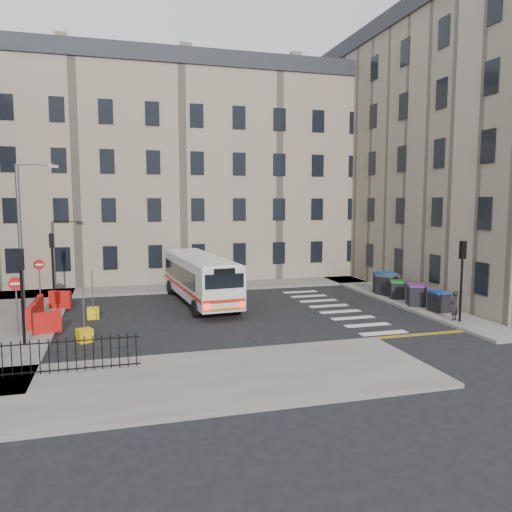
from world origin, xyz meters
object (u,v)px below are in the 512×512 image
wheelie_bin_e (385,283)px  bollard_yellow (93,313)px  bus (200,276)px  wheelie_bin_a (439,301)px  wheelie_bin_c (397,289)px  wheelie_bin_b (416,295)px  bollard_chevron (85,335)px  streetlamp (20,237)px  wheelie_bin_d (387,284)px  pedestrian (454,306)px

wheelie_bin_e → bollard_yellow: bearing=-177.0°
bus → wheelie_bin_a: bearing=-33.4°
bollard_yellow → bus: bearing=23.1°
wheelie_bin_c → bollard_yellow: size_ratio=2.14×
bus → bollard_yellow: bus is taller
wheelie_bin_a → wheelie_bin_b: bearing=99.7°
wheelie_bin_e → bollard_chevron: size_ratio=2.34×
bus → wheelie_bin_c: 12.38m
wheelie_bin_a → bollard_chevron: wheelie_bin_a is taller
wheelie_bin_a → wheelie_bin_e: bearing=91.0°
streetlamp → wheelie_bin_b: size_ratio=5.72×
wheelie_bin_a → wheelie_bin_c: bearing=93.0°
streetlamp → wheelie_bin_e: bearing=1.2°
wheelie_bin_e → bus: bearing=173.3°
wheelie_bin_a → wheelie_bin_d: size_ratio=0.75×
bus → pedestrian: bearing=-41.3°
wheelie_bin_b → wheelie_bin_c: bearing=109.1°
wheelie_bin_d → pedestrian: pedestrian is taller
bollard_yellow → bollard_chevron: bearing=-92.2°
wheelie_bin_b → wheelie_bin_c: wheelie_bin_b is taller
wheelie_bin_b → wheelie_bin_c: size_ratio=1.11×
bus → pedestrian: bus is taller
wheelie_bin_c → pedestrian: (-0.32, -5.92, 0.19)m
wheelie_bin_d → pedestrian: (-0.34, -7.22, 0.09)m
wheelie_bin_d → wheelie_bin_b: bearing=-114.5°
wheelie_bin_b → pedestrian: size_ratio=0.94×
pedestrian → bus: bearing=-67.0°
wheelie_bin_a → wheelie_bin_d: 5.24m
bollard_yellow → wheelie_bin_a: bearing=-12.2°
wheelie_bin_a → bollard_chevron: size_ratio=1.90×
wheelie_bin_c → wheelie_bin_d: bearing=112.0°
wheelie_bin_b → pedestrian: 3.74m
streetlamp → bollard_chevron: streetlamp is taller
streetlamp → wheelie_bin_e: 22.17m
wheelie_bin_c → bollard_yellow: (-18.19, 0.06, -0.42)m
streetlamp → bus: (9.74, 1.41, -2.69)m
wheelie_bin_d → wheelie_bin_e: wheelie_bin_e is taller
bus → wheelie_bin_c: bus is taller
streetlamp → wheelie_bin_a: (22.00, -5.21, -3.61)m
bollard_chevron → pedestrian: bearing=-4.5°
wheelie_bin_a → wheelie_bin_e: wheelie_bin_e is taller
wheelie_bin_b → wheelie_bin_d: (0.11, 3.49, 0.03)m
streetlamp → wheelie_bin_a: bearing=-13.3°
wheelie_bin_b → pedestrian: bearing=-72.2°
wheelie_bin_e → wheelie_bin_b: bearing=-95.0°
wheelie_bin_b → pedestrian: pedestrian is taller
wheelie_bin_a → wheelie_bin_d: (-0.19, 5.23, 0.09)m
wheelie_bin_c → wheelie_bin_d: size_ratio=0.85×
wheelie_bin_b → wheelie_bin_e: bearing=108.6°
bus → wheelie_bin_b: size_ratio=7.48×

